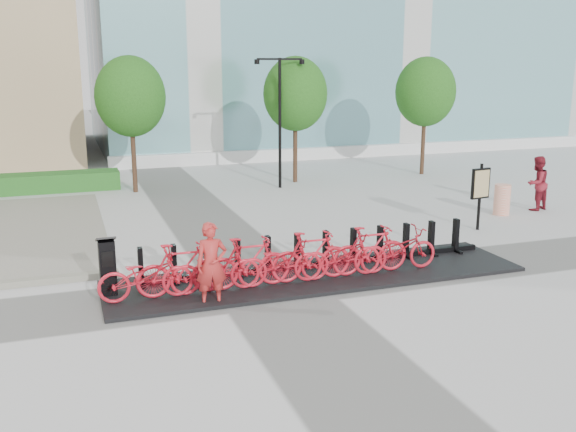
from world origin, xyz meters
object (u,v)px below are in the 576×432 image
object	(u,v)px
kiosk	(108,266)
pedestrian	(537,183)
bike_0	(146,276)
worker_red	(212,265)
construction_barrel	(502,200)
map_sign	(480,186)

from	to	relation	value
kiosk	pedestrian	bearing A→B (deg)	13.01
bike_0	kiosk	distance (m)	0.90
worker_red	pedestrian	xyz separation A→B (m)	(12.15, 5.01, 0.04)
bike_0	construction_barrel	world-z (taller)	bike_0
worker_red	map_sign	distance (m)	9.40
pedestrian	construction_barrel	distance (m)	1.58
bike_0	map_sign	xyz separation A→B (m)	(9.99, 2.83, 0.71)
worker_red	pedestrian	world-z (taller)	pedestrian
bike_0	construction_barrel	xyz separation A→B (m)	(11.88, 4.22, -0.09)
kiosk	map_sign	bearing A→B (deg)	9.62
bike_0	construction_barrel	size ratio (longest dim) A/B	1.95
worker_red	map_sign	size ratio (longest dim) A/B	0.88
construction_barrel	worker_red	bearing A→B (deg)	-155.73
kiosk	construction_barrel	xyz separation A→B (m)	(12.58, 3.67, -0.20)
bike_0	worker_red	bearing A→B (deg)	-114.94
pedestrian	bike_0	bearing A→B (deg)	1.09
kiosk	map_sign	size ratio (longest dim) A/B	0.65
pedestrian	map_sign	size ratio (longest dim) A/B	0.92
kiosk	pedestrian	size ratio (longest dim) A/B	0.70
kiosk	worker_red	world-z (taller)	worker_red
worker_red	construction_barrel	bearing A→B (deg)	27.07
kiosk	construction_barrel	distance (m)	13.11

